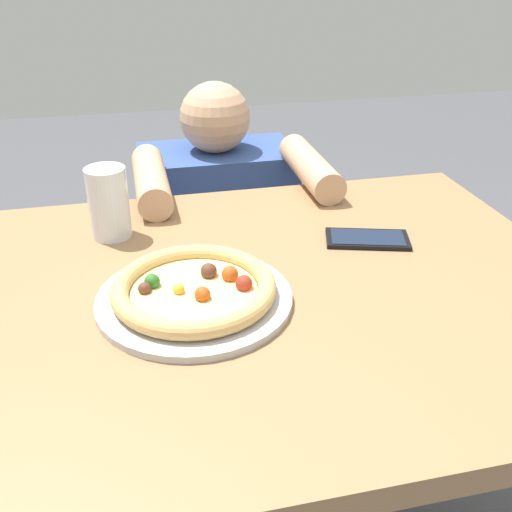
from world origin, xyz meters
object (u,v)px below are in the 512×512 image
pizza_near (194,292)px  diner_seated (220,270)px  water_cup_clear (109,202)px  cell_phone (367,239)px

pizza_near → diner_seated: diner_seated is taller
water_cup_clear → diner_seated: (0.26, 0.40, -0.40)m
pizza_near → cell_phone: 0.36m
water_cup_clear → pizza_near: bearing=-65.3°
water_cup_clear → cell_phone: water_cup_clear is taller
water_cup_clear → cell_phone: bearing=-15.6°
pizza_near → diner_seated: (0.14, 0.66, -0.35)m
pizza_near → cell_phone: (0.34, 0.13, -0.01)m
cell_phone → diner_seated: size_ratio=0.18×
cell_phone → diner_seated: 0.66m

